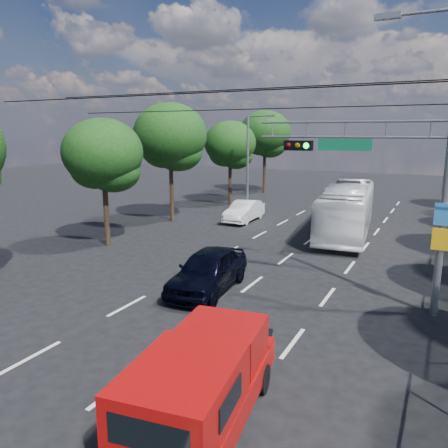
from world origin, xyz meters
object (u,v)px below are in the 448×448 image
Objects in this scene: signal_mast at (407,154)px; red_pickup at (203,382)px; white_bus at (347,209)px; white_van at (244,211)px; navy_hatchback at (208,270)px.

signal_mast is 1.80× the size of red_pickup.
signal_mast is 0.90× the size of white_bus.
navy_hatchback is at bearing -73.13° from white_van.
navy_hatchback is (-3.75, 6.95, -0.21)m from red_pickup.
signal_mast is at bearing -48.04° from white_van.
red_pickup reaches higher than white_van.
red_pickup is at bearing -69.51° from white_van.
white_van is at bearing 102.99° from navy_hatchback.
white_bus is at bearing 93.26° from red_pickup.
white_bus is 2.52× the size of white_van.
white_bus is (-1.08, 18.95, 0.46)m from red_pickup.
navy_hatchback is at bearing -108.94° from white_bus.
navy_hatchback is 13.34m from white_van.
navy_hatchback reaches higher than white_van.
red_pickup is 0.50× the size of white_bus.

